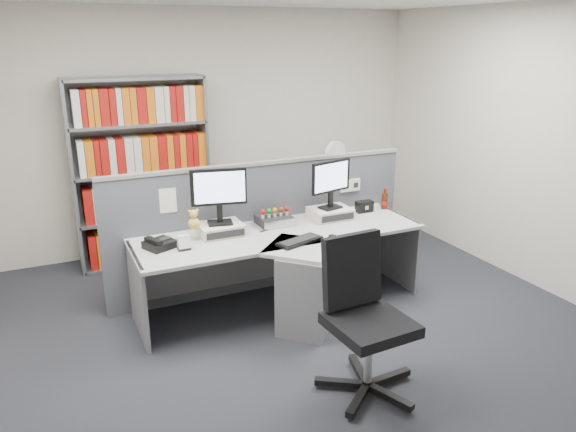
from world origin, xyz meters
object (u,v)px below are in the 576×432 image
desktop_pc (274,220)px  mouse (333,237)px  monitor_right (331,180)px  desk_fan (334,159)px  desk (291,268)px  desk_calendar (184,244)px  filing_cabinet (333,217)px  keyboard (300,241)px  speaker (364,206)px  cola_bottle (384,201)px  office_chair (363,312)px  desk_phone (159,244)px  shelving_unit (141,175)px  monitor_left (219,191)px

desktop_pc → mouse: size_ratio=2.46×
monitor_right → desk_fan: monitor_right is taller
desk → desk_calendar: (-0.89, 0.16, 0.32)m
mouse → filing_cabinet: (0.87, 1.55, -0.39)m
keyboard → mouse: (0.29, -0.07, 0.01)m
speaker → desk: bearing=-157.3°
cola_bottle → desk_fan: (-0.04, 0.97, 0.25)m
monitor_right → speaker: size_ratio=2.77×
cola_bottle → office_chair: size_ratio=0.20×
monitor_right → filing_cabinet: monitor_right is taller
desk → keyboard: keyboard is taller
monitor_right → desk_phone: (-1.66, -0.10, -0.34)m
mouse → desk_fan: (0.87, 1.55, 0.30)m
desk_fan → shelving_unit: bearing=167.9°
mouse → office_chair: (-0.32, -1.00, -0.16)m
monitor_left → speaker: size_ratio=2.95×
monitor_left → shelving_unit: (-0.40, 1.47, -0.14)m
speaker → office_chair: size_ratio=0.15×
desk_fan → monitor_right: bearing=-120.7°
speaker → filing_cabinet: speaker is taller
shelving_unit → desk_fan: 2.15m
speaker → cola_bottle: 0.24m
desk_calendar → desk_fan: bearing=30.8°
mouse → desk_phone: (-1.40, 0.43, 0.01)m
desk → speaker: bearing=22.7°
desktop_pc → monitor_right: bearing=-6.2°
desk_calendar → desk_phone: bearing=144.3°
mouse → desk_calendar: bearing=165.9°
keyboard → speaker: bearing=27.8°
office_chair → speaker: bearing=57.8°
desk_phone → desk_calendar: bearing=-35.7°
desktop_pc → desk_calendar: bearing=-162.7°
cola_bottle → shelving_unit: bearing=146.5°
desk_calendar → keyboard: bearing=-14.4°
monitor_right → desk_fan: 1.18m
desktop_pc → filing_cabinet: (1.16, 0.96, -0.41)m
desk_phone → filing_cabinet: (2.26, 1.12, -0.41)m
shelving_unit → filing_cabinet: size_ratio=2.86×
monitor_left → mouse: 1.06m
monitor_right → desktop_pc: 0.65m
desk_phone → filing_cabinet: size_ratio=0.41×
desktop_pc → keyboard: 0.53m
cola_bottle → office_chair: office_chair is taller
mouse → desk_phone: 1.46m
filing_cabinet → office_chair: bearing=-115.0°
cola_bottle → mouse: bearing=-147.5°
speaker → desk_fan: desk_fan is taller
desk_calendar → filing_cabinet: desk_calendar is taller
desktop_pc → desk_calendar: desk_calendar is taller
monitor_left → monitor_right: size_ratio=1.07×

